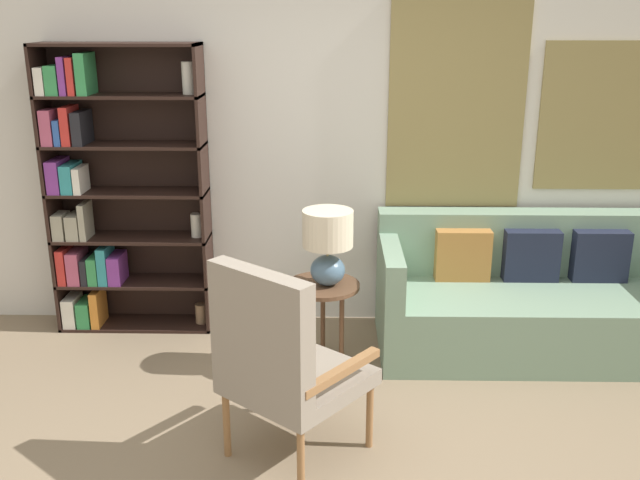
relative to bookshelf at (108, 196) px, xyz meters
name	(u,v)px	position (x,y,z in m)	size (l,w,h in m)	color
wall_back	(309,130)	(1.35, 0.18, 0.42)	(6.40, 0.08, 2.70)	silver
bookshelf	(108,196)	(0.00, 0.00, 0.00)	(1.05, 0.30, 1.93)	black
armchair	(280,357)	(1.27, -1.61, -0.37)	(0.82, 0.83, 1.04)	olive
couch	(532,300)	(2.82, -0.27, -0.62)	(2.00, 0.87, 0.85)	gray
side_table	(323,295)	(1.45, -0.62, -0.46)	(0.45, 0.45, 0.56)	brown
table_lamp	(328,241)	(1.48, -0.63, -0.11)	(0.30, 0.30, 0.46)	slate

